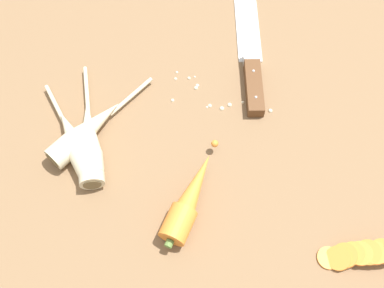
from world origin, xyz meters
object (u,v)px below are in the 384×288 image
Objects in this scene: parsnip_mid_right at (76,144)px; chefs_knife at (249,36)px; parsnip_front at (89,142)px; carrot_slice_stack at (359,254)px; parsnip_mid_left at (87,131)px; whole_carrot at (189,199)px.

chefs_knife is at bearing 52.63° from parsnip_mid_right.
parsnip_front reaches higher than carrot_slice_stack.
parsnip_front is 1.35× the size of parsnip_mid_right.
parsnip_mid_left is at bearing 73.13° from parsnip_mid_right.
parsnip_mid_left is 1.87× the size of carrot_slice_stack.
chefs_knife is 1.83× the size of whole_carrot.
parsnip_front is at bearing 162.12° from whole_carrot.
parsnip_mid_left reaches higher than carrot_slice_stack.
chefs_knife is 1.66× the size of parsnip_mid_left.
parsnip_mid_right is at bearing -154.58° from parsnip_front.
chefs_knife is 2.05× the size of parsnip_mid_right.
chefs_knife is 43.88cm from carrot_slice_stack.
parsnip_mid_right is (-20.12, 4.96, -0.12)cm from whole_carrot.
chefs_knife is 1.52× the size of parsnip_front.
parsnip_mid_right is (-1.91, -0.91, 0.00)cm from parsnip_front.
parsnip_front is at bearing -125.84° from chefs_knife.
whole_carrot is at bearing -17.88° from parsnip_front.
whole_carrot is at bearing -13.85° from parsnip_mid_right.
parsnip_mid_right is at bearing -127.37° from chefs_knife.
parsnip_front and parsnip_mid_right have the same top height.
whole_carrot is at bearing -94.95° from chefs_knife.
chefs_knife is at bearing 54.16° from parsnip_front.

